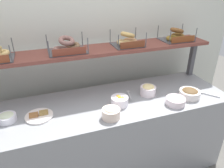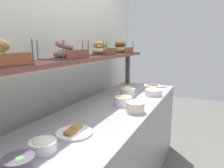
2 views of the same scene
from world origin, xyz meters
The scene contains 17 objects.
back_wall centered at (0.00, 0.55, 1.20)m, with size 3.52×0.06×2.40m, color silver.
deli_counter centered at (0.00, 0.00, 0.42)m, with size 2.32×0.70×0.85m, color gray.
shelf_riser_right centered at (1.10, 0.27, 1.05)m, with size 0.05×0.05×0.40m, color #4C4C51.
upper_shelf centered at (0.00, 0.27, 1.26)m, with size 2.28×0.32×0.03m, color brown.
bowl_chocolate_spread centered at (0.77, -0.16, 0.89)m, with size 0.19×0.19×0.09m.
bowl_cream_cheese centered at (0.57, -0.23, 0.89)m, with size 0.17×0.17×0.08m.
bowl_potato_salad centered at (-0.04, -0.23, 0.90)m, with size 0.15×0.15×0.10m.
bowl_scallion_spread centered at (-0.84, 0.00, 0.88)m, with size 0.14×0.14×0.07m.
bowl_veggie_mix centered at (-1.03, -0.06, 0.89)m, with size 0.13×0.13×0.09m.
bowl_egg_salad centered at (0.42, 0.01, 0.90)m, with size 0.15×0.15×0.11m.
bowl_fruit_salad centered at (0.09, -0.07, 0.89)m, with size 0.16×0.16×0.09m.
serving_plate_white centered at (-0.60, -0.02, 0.86)m, with size 0.22×0.22×0.04m.
serving_spoon_near_plate centered at (0.25, 0.08, 0.86)m, with size 0.06×0.17×0.01m.
serving_spoon_by_edge centered at (0.96, -0.18, 0.86)m, with size 0.13×0.15×0.01m.
bagel_basket_poppy centered at (-0.28, 0.26, 1.33)m, with size 0.33×0.26×0.14m.
bagel_basket_sesame centered at (0.30, 0.27, 1.33)m, with size 0.28×0.24×0.15m.
bagel_basket_cinnamon_raisin centered at (0.85, 0.27, 1.32)m, with size 0.31×0.25×0.14m.
Camera 2 is at (-1.58, -0.74, 1.40)m, focal length 33.29 mm.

